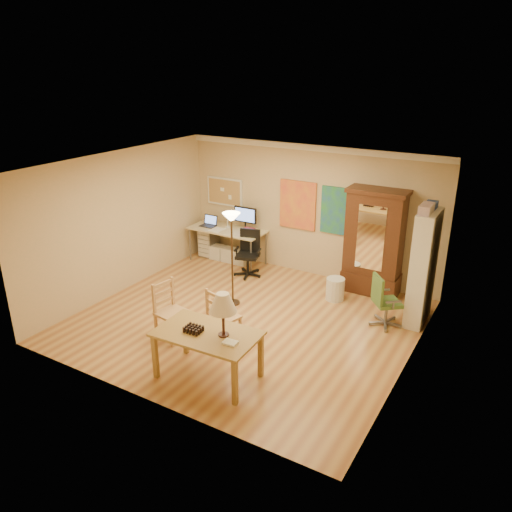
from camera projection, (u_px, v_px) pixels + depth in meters
The scene contains 16 objects.
floor at pixel (245, 321), 8.65m from camera, with size 5.50×5.50×0.00m, color #A3663A.
crown_molding at pixel (311, 147), 9.66m from camera, with size 5.50×0.08×0.12m, color white.
corkboard at pixel (225, 192), 11.05m from camera, with size 0.90×0.04×0.62m, color tan.
art_panel_left at pixel (298, 205), 10.22m from camera, with size 0.80×0.04×1.00m, color gold.
art_panel_right at pixel (339, 211), 9.79m from camera, with size 0.75×0.04×0.95m, color #265D98.
dining_table at pixel (213, 325), 6.79m from camera, with size 1.46×0.92×1.34m.
ladder_chair_back at pixel (222, 318), 7.84m from camera, with size 0.52×0.50×0.93m.
ladder_chair_left at pixel (171, 313), 7.96m from camera, with size 0.49×0.51×0.97m.
torchiere_lamp at pixel (232, 232), 8.76m from camera, with size 0.32×0.32×1.75m.
computer_desk at pixel (230, 242), 11.03m from camera, with size 1.70×0.74×1.29m.
office_chair_black at pixel (248, 263), 10.42m from camera, with size 0.59×0.59×0.96m.
office_chair_green at pixel (384, 312), 8.42m from camera, with size 0.59×0.59×0.92m.
drawer_cart at pixel (209, 241), 11.44m from camera, with size 0.35×0.42×0.70m.
armoire at pixel (373, 249), 9.42m from camera, with size 1.11×0.53×2.04m.
bookshelf at pixel (423, 269), 8.30m from camera, with size 0.30×0.79×1.97m.
wastebin at pixel (335, 289), 9.35m from camera, with size 0.34×0.34×0.43m, color silver.
Camera 1 is at (4.04, -6.49, 4.20)m, focal length 35.00 mm.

